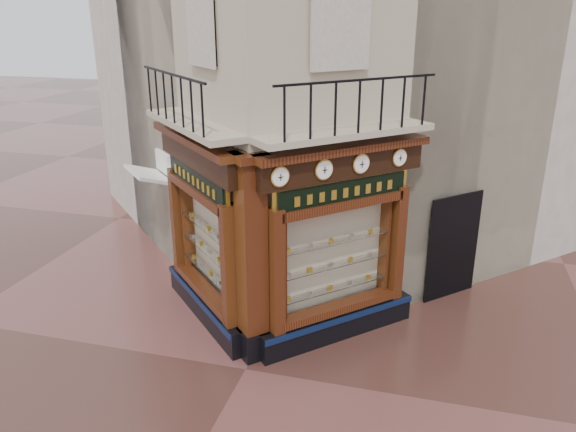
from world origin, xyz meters
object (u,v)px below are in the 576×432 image
(signboard_left, at_px, (197,180))
(signboard_right, at_px, (343,192))
(clock_b, at_px, (324,170))
(corner_pilaster, at_px, (252,263))
(awning, at_px, (157,271))
(clock_d, at_px, (399,158))
(clock_a, at_px, (280,177))
(clock_c, at_px, (361,164))

(signboard_left, height_order, signboard_right, same)
(clock_b, relative_size, signboard_right, 0.17)
(corner_pilaster, relative_size, awning, 2.87)
(clock_b, height_order, clock_d, clock_b)
(clock_a, bearing_deg, clock_d, 0.00)
(clock_d, bearing_deg, clock_c, -180.00)
(clock_a, xyz_separation_m, signboard_left, (-2.01, 1.07, -0.52))
(clock_b, relative_size, signboard_left, 0.17)
(clock_c, xyz_separation_m, signboard_right, (-0.28, -0.13, -0.52))
(signboard_right, bearing_deg, clock_d, -5.32)
(clock_c, bearing_deg, clock_d, 0.00)
(signboard_left, bearing_deg, clock_a, -162.98)
(awning, bearing_deg, signboard_left, -176.20)
(signboard_right, bearing_deg, signboard_left, 135.00)
(clock_d, bearing_deg, corner_pilaster, 171.73)
(corner_pilaster, height_order, clock_b, corner_pilaster)
(corner_pilaster, height_order, signboard_left, corner_pilaster)
(clock_d, distance_m, awning, 7.02)
(signboard_left, bearing_deg, clock_d, -123.78)
(awning, xyz_separation_m, signboard_right, (5.01, -1.82, 3.10))
(awning, distance_m, signboard_right, 6.17)
(clock_d, height_order, signboard_right, clock_d)
(corner_pilaster, xyz_separation_m, clock_a, (0.55, -0.05, 1.67))
(corner_pilaster, bearing_deg, clock_c, -11.84)
(clock_b, height_order, signboard_left, clock_b)
(clock_d, relative_size, signboard_right, 0.16)
(corner_pilaster, xyz_separation_m, clock_c, (1.74, 1.14, 1.67))
(clock_c, distance_m, clock_d, 0.90)
(corner_pilaster, height_order, awning, corner_pilaster)
(clock_d, xyz_separation_m, awning, (-5.92, 1.06, -3.62))
(clock_a, distance_m, clock_b, 0.88)
(awning, relative_size, signboard_left, 0.64)
(clock_c, bearing_deg, clock_a, 180.00)
(clock_a, relative_size, awning, 0.26)
(clock_d, distance_m, signboard_right, 1.30)
(corner_pilaster, distance_m, clock_a, 1.76)
(corner_pilaster, xyz_separation_m, signboard_right, (1.46, 1.01, 1.15))
(signboard_right, bearing_deg, clock_b, -167.98)
(clock_c, distance_m, signboard_left, 3.25)
(clock_a, relative_size, clock_b, 0.96)
(corner_pilaster, distance_m, clock_b, 2.12)
(clock_b, bearing_deg, clock_c, -0.00)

